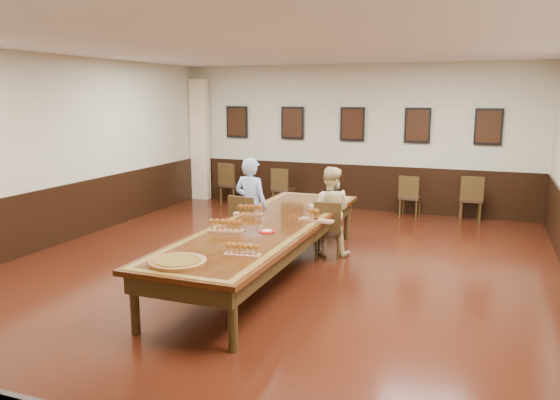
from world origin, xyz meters
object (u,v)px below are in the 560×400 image
at_px(conference_table, 267,233).
at_px(carved_platter, 178,262).
at_px(spare_chair_d, 471,198).
at_px(person_man, 251,205).
at_px(spare_chair_b, 284,188).
at_px(chair_man, 248,224).
at_px(chair_woman, 329,228).
at_px(person_woman, 330,211).
at_px(spare_chair_a, 232,183).
at_px(spare_chair_c, 410,196).

relative_size(conference_table, carved_platter, 7.84).
bearing_deg(spare_chair_d, person_man, 42.18).
relative_size(spare_chair_b, spare_chair_d, 0.98).
height_order(chair_man, person_man, person_man).
bearing_deg(chair_woman, spare_chair_d, -129.63).
bearing_deg(conference_table, carved_platter, -95.29).
relative_size(person_woman, carved_platter, 2.23).
bearing_deg(spare_chair_a, person_man, 131.90).
height_order(chair_man, conference_table, chair_man).
xyz_separation_m(person_woman, conference_table, (-0.54, -1.30, -0.10)).
relative_size(spare_chair_a, spare_chair_d, 1.04).
bearing_deg(person_woman, spare_chair_a, -53.60).
distance_m(chair_woman, spare_chair_d, 3.98).
bearing_deg(carved_platter, chair_woman, 77.18).
xyz_separation_m(spare_chair_c, person_man, (-2.05, -3.62, 0.33)).
xyz_separation_m(chair_woman, spare_chair_b, (-1.99, 3.29, 0.00)).
relative_size(chair_woman, spare_chair_b, 0.99).
xyz_separation_m(spare_chair_b, person_woman, (1.98, -3.20, 0.25)).
bearing_deg(spare_chair_c, spare_chair_d, -173.32).
bearing_deg(person_man, chair_man, 90.00).
height_order(spare_chair_b, spare_chair_d, spare_chair_d).
xyz_separation_m(spare_chair_a, spare_chair_d, (5.31, 0.15, -0.02)).
distance_m(spare_chair_c, spare_chair_d, 1.20).
bearing_deg(carved_platter, spare_chair_a, 111.28).
height_order(chair_man, spare_chair_a, spare_chair_a).
height_order(spare_chair_d, person_man, person_man).
bearing_deg(conference_table, spare_chair_c, 73.49).
relative_size(spare_chair_a, spare_chair_b, 1.07).
distance_m(person_man, conference_table, 1.21).
height_order(spare_chair_a, person_woman, person_woman).
distance_m(spare_chair_d, person_man, 4.91).
bearing_deg(person_man, spare_chair_c, -113.12).
bearing_deg(carved_platter, spare_chair_c, 76.87).
relative_size(chair_woman, spare_chair_d, 0.97).
xyz_separation_m(spare_chair_d, carved_platter, (-2.75, -6.71, 0.30)).
bearing_deg(spare_chair_a, spare_chair_c, -167.12).
xyz_separation_m(chair_man, spare_chair_a, (-2.05, 3.62, 0.00)).
bearing_deg(person_woman, person_man, 5.38).
bearing_deg(spare_chair_d, carved_platter, 61.40).
distance_m(spare_chair_b, spare_chair_d, 4.01).
xyz_separation_m(spare_chair_a, spare_chair_c, (4.11, 0.09, -0.05)).
distance_m(spare_chair_d, conference_table, 5.31).
height_order(spare_chair_d, conference_table, spare_chair_d).
bearing_deg(spare_chair_d, chair_man, 42.86).
distance_m(conference_table, carved_platter, 2.08).
height_order(chair_man, spare_chair_c, chair_man).
height_order(spare_chair_a, carved_platter, spare_chair_a).
bearing_deg(spare_chair_d, person_woman, 52.53).
distance_m(spare_chair_a, spare_chair_b, 1.30).
bearing_deg(spare_chair_c, carved_platter, 81.12).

